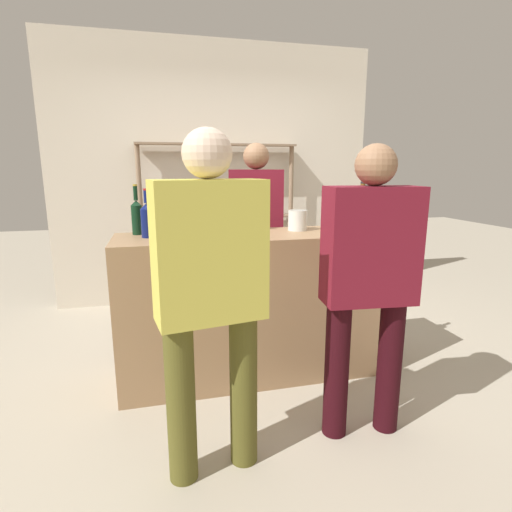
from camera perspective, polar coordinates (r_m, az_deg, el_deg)
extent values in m
plane|color=#B2A893|center=(3.09, 0.00, -16.17)|extent=(16.00, 16.00, 0.00)
cube|color=#997551|center=(2.88, 0.00, -7.07)|extent=(1.90, 0.55, 1.04)
cube|color=beige|center=(4.56, -5.74, 11.35)|extent=(3.50, 0.12, 2.80)
cylinder|color=#897056|center=(4.38, -16.00, 3.90)|extent=(0.05, 0.05, 1.74)
cylinder|color=#897056|center=(4.61, 4.93, 4.75)|extent=(0.05, 0.05, 1.74)
cube|color=#897056|center=(4.39, -5.49, 15.58)|extent=(1.70, 0.18, 0.02)
cube|color=#897056|center=(4.41, -5.28, 5.53)|extent=(1.70, 0.18, 0.02)
cylinder|color=black|center=(4.35, -13.21, 6.56)|extent=(0.08, 0.08, 0.19)
cone|color=black|center=(4.34, -13.28, 8.05)|extent=(0.08, 0.08, 0.04)
cylinder|color=black|center=(4.34, -13.33, 8.89)|extent=(0.03, 0.03, 0.09)
cylinder|color=black|center=(4.34, -13.36, 9.58)|extent=(0.03, 0.03, 0.01)
cylinder|color=black|center=(4.36, -10.04, 6.90)|extent=(0.08, 0.08, 0.22)
cone|color=black|center=(4.35, -10.10, 8.57)|extent=(0.08, 0.08, 0.03)
cylinder|color=black|center=(4.35, -10.14, 9.44)|extent=(0.03, 0.03, 0.10)
cylinder|color=maroon|center=(4.34, -10.16, 10.17)|extent=(0.03, 0.03, 0.01)
cylinder|color=#0F1956|center=(4.38, -6.87, 6.78)|extent=(0.07, 0.07, 0.18)
cone|color=#0F1956|center=(4.37, -6.91, 8.18)|extent=(0.07, 0.07, 0.03)
cylinder|color=#0F1956|center=(4.37, -6.93, 9.03)|extent=(0.03, 0.03, 0.10)
cylinder|color=#232328|center=(4.37, -6.95, 9.76)|extent=(0.03, 0.03, 0.01)
cylinder|color=black|center=(4.42, -3.76, 7.04)|extent=(0.07, 0.07, 0.21)
cone|color=black|center=(4.41, -3.78, 8.59)|extent=(0.07, 0.07, 0.03)
cylinder|color=black|center=(4.40, -3.79, 9.30)|extent=(0.03, 0.03, 0.08)
cylinder|color=gold|center=(4.40, -3.80, 9.87)|extent=(0.03, 0.03, 0.01)
cylinder|color=black|center=(4.47, -0.70, 7.03)|extent=(0.07, 0.07, 0.19)
cone|color=black|center=(4.46, -0.70, 8.46)|extent=(0.07, 0.07, 0.03)
cylinder|color=black|center=(4.45, -0.71, 9.25)|extent=(0.03, 0.03, 0.09)
cylinder|color=#232328|center=(4.45, -0.71, 9.91)|extent=(0.03, 0.03, 0.01)
cylinder|color=silver|center=(4.53, 2.29, 7.11)|extent=(0.07, 0.07, 0.20)
cone|color=silver|center=(4.52, 2.30, 8.54)|extent=(0.07, 0.07, 0.03)
cylinder|color=silver|center=(4.51, 2.31, 9.23)|extent=(0.03, 0.03, 0.08)
cylinder|color=#232328|center=(4.51, 2.31, 9.81)|extent=(0.03, 0.03, 0.01)
cylinder|color=black|center=(2.69, -4.97, 4.88)|extent=(0.08, 0.08, 0.18)
cone|color=black|center=(2.68, -5.02, 7.17)|extent=(0.08, 0.08, 0.03)
cylinder|color=black|center=(2.68, -5.04, 8.50)|extent=(0.03, 0.03, 0.09)
cylinder|color=maroon|center=(2.67, -5.06, 9.59)|extent=(0.03, 0.03, 0.01)
cylinder|color=brown|center=(2.50, -9.63, 4.29)|extent=(0.07, 0.07, 0.19)
cone|color=brown|center=(2.49, -9.72, 6.86)|extent=(0.07, 0.07, 0.03)
cylinder|color=brown|center=(2.48, -9.78, 8.39)|extent=(0.03, 0.03, 0.10)
cylinder|color=#232328|center=(2.48, -9.83, 9.67)|extent=(0.03, 0.03, 0.01)
cylinder|color=brown|center=(2.97, 14.79, 5.61)|extent=(0.09, 0.09, 0.22)
cone|color=brown|center=(2.96, 14.93, 8.11)|extent=(0.09, 0.09, 0.04)
cylinder|color=brown|center=(2.96, 15.00, 9.24)|extent=(0.03, 0.03, 0.08)
cylinder|color=#232328|center=(2.96, 15.05, 10.10)|extent=(0.03, 0.03, 0.01)
cylinder|color=black|center=(2.84, -16.62, 4.96)|extent=(0.07, 0.07, 0.20)
cone|color=black|center=(2.83, -16.77, 7.28)|extent=(0.07, 0.07, 0.03)
cylinder|color=black|center=(2.82, -16.85, 8.58)|extent=(0.03, 0.03, 0.10)
cylinder|color=gold|center=(2.82, -16.92, 9.67)|extent=(0.03, 0.03, 0.01)
cylinder|color=#0F1956|center=(2.70, -15.20, 4.53)|extent=(0.09, 0.09, 0.19)
cone|color=#0F1956|center=(2.68, -15.34, 6.91)|extent=(0.09, 0.09, 0.04)
cylinder|color=#0F1956|center=(2.68, -15.41, 8.18)|extent=(0.03, 0.03, 0.08)
cylinder|color=maroon|center=(2.68, -15.47, 9.16)|extent=(0.03, 0.03, 0.01)
cylinder|color=black|center=(2.89, -1.04, 5.77)|extent=(0.08, 0.08, 0.22)
cone|color=black|center=(2.88, -1.05, 8.24)|extent=(0.08, 0.08, 0.03)
cylinder|color=black|center=(2.87, -1.06, 9.58)|extent=(0.03, 0.03, 0.10)
cylinder|color=gold|center=(2.87, -1.06, 10.69)|extent=(0.03, 0.03, 0.01)
cylinder|color=silver|center=(2.79, 12.72, 3.04)|extent=(0.06, 0.06, 0.00)
cylinder|color=silver|center=(2.79, 12.77, 3.93)|extent=(0.01, 0.01, 0.08)
cone|color=silver|center=(2.78, 12.84, 5.40)|extent=(0.09, 0.09, 0.06)
cylinder|color=silver|center=(2.92, 5.96, 5.10)|extent=(0.14, 0.14, 0.15)
sphere|color=tan|center=(2.95, 5.24, 4.66)|extent=(0.02, 0.02, 0.02)
sphere|color=tan|center=(2.94, 5.43, 4.15)|extent=(0.02, 0.02, 0.02)
sphere|color=tan|center=(2.91, 6.83, 3.94)|extent=(0.02, 0.02, 0.02)
sphere|color=tan|center=(2.94, 6.64, 5.06)|extent=(0.02, 0.02, 0.02)
sphere|color=tan|center=(2.97, 6.27, 5.02)|extent=(0.02, 0.02, 0.02)
sphere|color=tan|center=(2.91, 5.95, 4.74)|extent=(0.02, 0.02, 0.02)
sphere|color=tan|center=(2.90, 6.05, 5.07)|extent=(0.02, 0.02, 0.02)
sphere|color=tan|center=(2.95, 6.08, 4.48)|extent=(0.02, 0.02, 0.02)
cylinder|color=black|center=(3.65, -2.32, -4.62)|extent=(0.13, 0.13, 0.82)
cylinder|color=black|center=(3.66, 2.36, -4.60)|extent=(0.13, 0.13, 0.82)
cube|color=maroon|center=(3.51, 0.02, 6.95)|extent=(0.50, 0.30, 0.65)
sphere|color=#936B4C|center=(3.49, 0.03, 14.08)|extent=(0.22, 0.22, 0.22)
cylinder|color=brown|center=(2.10, -1.79, -18.50)|extent=(0.14, 0.14, 0.80)
cylinder|color=brown|center=(2.03, -10.67, -19.99)|extent=(0.14, 0.14, 0.80)
cube|color=#D1C64C|center=(1.79, -6.65, 0.64)|extent=(0.52, 0.29, 0.63)
sphere|color=beige|center=(1.75, -7.01, 14.36)|extent=(0.22, 0.22, 0.22)
cylinder|color=black|center=(2.45, 18.49, -14.67)|extent=(0.14, 0.14, 0.78)
cylinder|color=black|center=(2.34, 11.44, -15.66)|extent=(0.14, 0.14, 0.78)
cube|color=maroon|center=(2.16, 16.09, 1.40)|extent=(0.50, 0.26, 0.61)
sphere|color=#936B4C|center=(2.13, 16.76, 12.36)|extent=(0.21, 0.21, 0.21)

